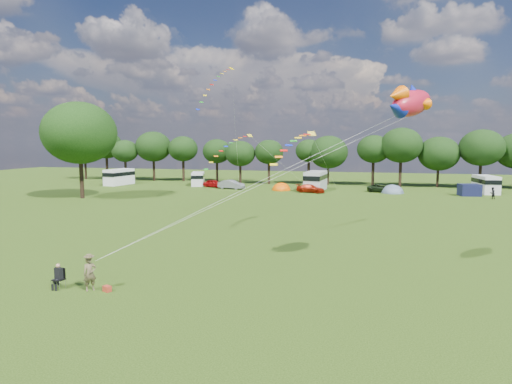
% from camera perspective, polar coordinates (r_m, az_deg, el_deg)
% --- Properties ---
extents(ground_plane, '(180.00, 180.00, 0.00)m').
position_cam_1_polar(ground_plane, '(25.96, -4.37, -10.83)').
color(ground_plane, black).
rests_on(ground_plane, ground).
extents(tree_line, '(102.98, 10.98, 10.27)m').
position_cam_1_polar(tree_line, '(78.52, 12.23, 5.48)').
color(tree_line, black).
rests_on(tree_line, ground).
extents(big_tree, '(10.00, 10.00, 13.28)m').
position_cam_1_polar(big_tree, '(63.92, -22.48, 7.28)').
color(big_tree, black).
rests_on(big_tree, ground).
extents(car_a, '(4.24, 2.76, 1.32)m').
position_cam_1_polar(car_a, '(74.26, -5.67, 1.14)').
color(car_a, '#A1090A').
rests_on(car_a, ground).
extents(car_b, '(4.44, 2.38, 1.49)m').
position_cam_1_polar(car_b, '(71.44, -3.31, 1.01)').
color(car_b, gray).
rests_on(car_b, ground).
extents(car_c, '(4.57, 2.79, 1.28)m').
position_cam_1_polar(car_c, '(66.68, 7.29, 0.47)').
color(car_c, '#971C07').
rests_on(car_c, ground).
extents(car_d, '(4.96, 3.05, 1.26)m').
position_cam_1_polar(car_d, '(69.43, 16.48, 0.48)').
color(car_d, black).
rests_on(car_d, ground).
extents(campervan_a, '(3.32, 6.19, 2.89)m').
position_cam_1_polar(campervan_a, '(81.92, -17.78, 2.00)').
color(campervan_a, white).
rests_on(campervan_a, ground).
extents(campervan_b, '(3.49, 5.31, 2.40)m').
position_cam_1_polar(campervan_b, '(77.47, -7.75, 1.81)').
color(campervan_b, silver).
rests_on(campervan_b, ground).
extents(campervan_c, '(3.32, 6.54, 3.08)m').
position_cam_1_polar(campervan_c, '(69.70, 7.94, 1.57)').
color(campervan_c, '#B7B7B9').
rests_on(campervan_c, ground).
extents(campervan_d, '(3.03, 5.76, 2.70)m').
position_cam_1_polar(campervan_d, '(74.20, 28.30, 0.98)').
color(campervan_d, silver).
rests_on(campervan_d, ground).
extents(tent_orange, '(3.08, 3.37, 2.41)m').
position_cam_1_polar(tent_orange, '(69.71, 3.38, 0.27)').
color(tent_orange, '#F45800').
rests_on(tent_orange, ground).
extents(tent_greyblue, '(3.45, 3.78, 2.57)m').
position_cam_1_polar(tent_greyblue, '(68.94, 17.73, -0.11)').
color(tent_greyblue, slate).
rests_on(tent_greyblue, ground).
extents(awning_navy, '(3.05, 2.61, 1.72)m').
position_cam_1_polar(awning_navy, '(69.53, 26.56, 0.25)').
color(awning_navy, '#131638').
rests_on(awning_navy, ground).
extents(kite_flyer, '(0.77, 0.78, 1.82)m').
position_cam_1_polar(kite_flyer, '(24.51, -21.28, -10.12)').
color(kite_flyer, brown).
rests_on(kite_flyer, ground).
extents(camp_chair, '(0.64, 0.64, 1.36)m').
position_cam_1_polar(camp_chair, '(25.55, -24.78, -9.82)').
color(camp_chair, '#99999E').
rests_on(camp_chair, ground).
extents(kite_bag, '(0.50, 0.43, 0.30)m').
position_cam_1_polar(kite_bag, '(24.27, -19.24, -12.08)').
color(kite_bag, '#B13721').
rests_on(kite_bag, ground).
extents(fish_kite, '(3.33, 4.01, 2.23)m').
position_cam_1_polar(fish_kite, '(25.91, 19.68, 11.15)').
color(fish_kite, red).
rests_on(fish_kite, ground).
extents(streamer_kite_a, '(3.28, 5.61, 5.76)m').
position_cam_1_polar(streamer_kite_a, '(55.16, -5.14, 14.52)').
color(streamer_kite_a, '#D5AE00').
rests_on(streamer_kite_a, ground).
extents(streamer_kite_b, '(4.21, 4.63, 3.77)m').
position_cam_1_polar(streamer_kite_b, '(46.27, -3.22, 6.21)').
color(streamer_kite_b, yellow).
rests_on(streamer_kite_b, ground).
extents(streamer_kite_c, '(3.27, 4.92, 2.84)m').
position_cam_1_polar(streamer_kite_c, '(36.78, 5.47, 6.63)').
color(streamer_kite_c, yellow).
rests_on(streamer_kite_c, ground).
extents(walker_a, '(0.94, 0.81, 1.64)m').
position_cam_1_polar(walker_a, '(66.95, 28.97, -0.14)').
color(walker_a, black).
rests_on(walker_a, ground).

